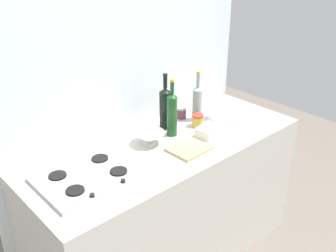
% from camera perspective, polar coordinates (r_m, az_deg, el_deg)
% --- Properties ---
extents(counter_block, '(1.80, 0.70, 0.90)m').
position_cam_1_polar(counter_block, '(2.63, 0.00, -11.25)').
color(counter_block, beige).
rests_on(counter_block, ground).
extents(backsplash_panel, '(1.90, 0.06, 2.44)m').
position_cam_1_polar(backsplash_panel, '(2.53, -5.83, 6.90)').
color(backsplash_panel, silver).
rests_on(backsplash_panel, ground).
extents(stovetop_hob, '(0.52, 0.40, 0.04)m').
position_cam_1_polar(stovetop_hob, '(2.09, -11.53, -7.18)').
color(stovetop_hob, '#B2B2B7').
rests_on(stovetop_hob, counter_block).
extents(plate_stack, '(0.25, 0.25, 0.05)m').
position_cam_1_polar(plate_stack, '(2.70, 8.31, 1.32)').
color(plate_stack, white).
rests_on(plate_stack, counter_block).
extents(wine_bottle_leftmost, '(0.07, 0.07, 0.37)m').
position_cam_1_polar(wine_bottle_leftmost, '(2.42, 0.59, 1.86)').
color(wine_bottle_leftmost, '#19471E').
rests_on(wine_bottle_leftmost, counter_block).
extents(wine_bottle_mid_left, '(0.08, 0.08, 0.38)m').
position_cam_1_polar(wine_bottle_mid_left, '(2.51, -0.40, 2.72)').
color(wine_bottle_mid_left, black).
rests_on(wine_bottle_mid_left, counter_block).
extents(wine_bottle_mid_right, '(0.07, 0.07, 0.35)m').
position_cam_1_polar(wine_bottle_mid_right, '(2.65, 4.33, 3.50)').
color(wine_bottle_mid_right, gray).
rests_on(wine_bottle_mid_right, counter_block).
extents(mixing_bowl, '(0.19, 0.19, 0.08)m').
position_cam_1_polar(mixing_bowl, '(2.36, -2.71, -1.73)').
color(mixing_bowl, white).
rests_on(mixing_bowl, counter_block).
extents(butter_dish, '(0.17, 0.14, 0.06)m').
position_cam_1_polar(butter_dish, '(2.48, 5.94, -0.72)').
color(butter_dish, white).
rests_on(butter_dish, counter_block).
extents(condiment_jar_front, '(0.08, 0.08, 0.08)m').
position_cam_1_polar(condiment_jar_front, '(2.71, 1.93, 2.02)').
color(condiment_jar_front, '#66384C').
rests_on(condiment_jar_front, counter_block).
extents(condiment_jar_rear, '(0.08, 0.08, 0.08)m').
position_cam_1_polar(condiment_jar_rear, '(2.59, 4.37, 0.80)').
color(condiment_jar_rear, gold).
rests_on(condiment_jar_rear, counter_block).
extents(cutting_board, '(0.23, 0.20, 0.02)m').
position_cam_1_polar(cutting_board, '(2.31, 3.02, -3.34)').
color(cutting_board, tan).
rests_on(cutting_board, counter_block).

